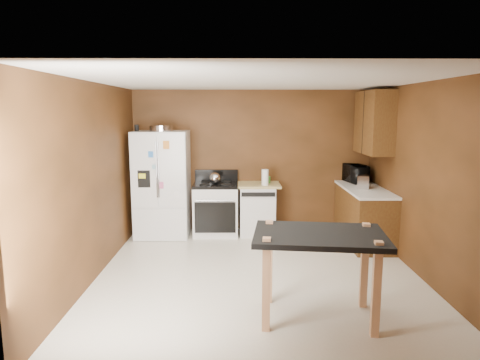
{
  "coord_description": "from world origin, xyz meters",
  "views": [
    {
      "loc": [
        -0.28,
        -5.33,
        2.14
      ],
      "look_at": [
        -0.23,
        0.85,
        1.13
      ],
      "focal_mm": 32.0,
      "sensor_mm": 36.0,
      "label": 1
    }
  ],
  "objects_px": {
    "paper_towel": "(265,177)",
    "pen_cup": "(137,128)",
    "green_canister": "(268,180)",
    "dishwasher": "(257,208)",
    "gas_range": "(216,208)",
    "kettle": "(215,178)",
    "island": "(319,246)",
    "microwave": "(356,174)",
    "roasting_pan": "(161,128)",
    "refrigerator": "(162,184)",
    "toaster": "(363,182)"
  },
  "relations": [
    {
      "from": "roasting_pan",
      "to": "refrigerator",
      "type": "relative_size",
      "value": 0.22
    },
    {
      "from": "paper_towel",
      "to": "gas_range",
      "type": "relative_size",
      "value": 0.24
    },
    {
      "from": "green_canister",
      "to": "dishwasher",
      "type": "distance_m",
      "value": 0.53
    },
    {
      "from": "roasting_pan",
      "to": "refrigerator",
      "type": "height_order",
      "value": "roasting_pan"
    },
    {
      "from": "microwave",
      "to": "dishwasher",
      "type": "xyz_separation_m",
      "value": [
        -1.72,
        -0.08,
        -0.59
      ]
    },
    {
      "from": "microwave",
      "to": "paper_towel",
      "type": "bearing_deg",
      "value": 86.21
    },
    {
      "from": "refrigerator",
      "to": "dishwasher",
      "type": "distance_m",
      "value": 1.69
    },
    {
      "from": "kettle",
      "to": "refrigerator",
      "type": "xyz_separation_m",
      "value": [
        -0.9,
        -0.01,
        -0.1
      ]
    },
    {
      "from": "pen_cup",
      "to": "gas_range",
      "type": "bearing_deg",
      "value": 5.62
    },
    {
      "from": "pen_cup",
      "to": "refrigerator",
      "type": "height_order",
      "value": "pen_cup"
    },
    {
      "from": "pen_cup",
      "to": "toaster",
      "type": "height_order",
      "value": "pen_cup"
    },
    {
      "from": "roasting_pan",
      "to": "microwave",
      "type": "xyz_separation_m",
      "value": [
        3.33,
        0.2,
        -0.81
      ]
    },
    {
      "from": "refrigerator",
      "to": "paper_towel",
      "type": "bearing_deg",
      "value": -2.21
    },
    {
      "from": "gas_range",
      "to": "dishwasher",
      "type": "relative_size",
      "value": 1.24
    },
    {
      "from": "toaster",
      "to": "refrigerator",
      "type": "height_order",
      "value": "refrigerator"
    },
    {
      "from": "paper_towel",
      "to": "green_canister",
      "type": "height_order",
      "value": "paper_towel"
    },
    {
      "from": "pen_cup",
      "to": "green_canister",
      "type": "xyz_separation_m",
      "value": [
        2.2,
        0.24,
        -0.91
      ]
    },
    {
      "from": "kettle",
      "to": "dishwasher",
      "type": "relative_size",
      "value": 0.22
    },
    {
      "from": "roasting_pan",
      "to": "pen_cup",
      "type": "distance_m",
      "value": 0.41
    },
    {
      "from": "paper_towel",
      "to": "gas_range",
      "type": "distance_m",
      "value": 1.02
    },
    {
      "from": "island",
      "to": "green_canister",
      "type": "bearing_deg",
      "value": 95.29
    },
    {
      "from": "pen_cup",
      "to": "dishwasher",
      "type": "distance_m",
      "value": 2.46
    },
    {
      "from": "gas_range",
      "to": "dishwasher",
      "type": "height_order",
      "value": "gas_range"
    },
    {
      "from": "refrigerator",
      "to": "microwave",
      "type": "bearing_deg",
      "value": 2.86
    },
    {
      "from": "green_canister",
      "to": "microwave",
      "type": "xyz_separation_m",
      "value": [
        1.54,
        -0.01,
        0.09
      ]
    },
    {
      "from": "roasting_pan",
      "to": "toaster",
      "type": "xyz_separation_m",
      "value": [
        3.29,
        -0.37,
        -0.84
      ]
    },
    {
      "from": "dishwasher",
      "to": "refrigerator",
      "type": "bearing_deg",
      "value": -177.01
    },
    {
      "from": "kettle",
      "to": "toaster",
      "type": "distance_m",
      "value": 2.45
    },
    {
      "from": "microwave",
      "to": "island",
      "type": "bearing_deg",
      "value": 146.51
    },
    {
      "from": "island",
      "to": "roasting_pan",
      "type": "bearing_deg",
      "value": 125.02
    },
    {
      "from": "dishwasher",
      "to": "kettle",
      "type": "bearing_deg",
      "value": -173.81
    },
    {
      "from": "roasting_pan",
      "to": "island",
      "type": "distance_m",
      "value": 3.79
    },
    {
      "from": "island",
      "to": "refrigerator",
      "type": "bearing_deg",
      "value": 124.95
    },
    {
      "from": "gas_range",
      "to": "island",
      "type": "bearing_deg",
      "value": -68.73
    },
    {
      "from": "pen_cup",
      "to": "refrigerator",
      "type": "bearing_deg",
      "value": 9.86
    },
    {
      "from": "refrigerator",
      "to": "dishwasher",
      "type": "height_order",
      "value": "refrigerator"
    },
    {
      "from": "kettle",
      "to": "island",
      "type": "distance_m",
      "value": 3.26
    },
    {
      "from": "pen_cup",
      "to": "kettle",
      "type": "bearing_deg",
      "value": 3.23
    },
    {
      "from": "gas_range",
      "to": "microwave",
      "type": "bearing_deg",
      "value": 2.5
    },
    {
      "from": "kettle",
      "to": "microwave",
      "type": "bearing_deg",
      "value": 3.77
    },
    {
      "from": "roasting_pan",
      "to": "green_canister",
      "type": "distance_m",
      "value": 2.02
    },
    {
      "from": "kettle",
      "to": "dishwasher",
      "type": "bearing_deg",
      "value": 6.19
    },
    {
      "from": "island",
      "to": "microwave",
      "type": "bearing_deg",
      "value": 68.64
    },
    {
      "from": "pen_cup",
      "to": "paper_towel",
      "type": "relative_size",
      "value": 0.4
    },
    {
      "from": "microwave",
      "to": "toaster",
      "type": "bearing_deg",
      "value": 163.91
    },
    {
      "from": "pen_cup",
      "to": "dishwasher",
      "type": "relative_size",
      "value": 0.12
    },
    {
      "from": "pen_cup",
      "to": "toaster",
      "type": "bearing_deg",
      "value": -5.19
    },
    {
      "from": "paper_towel",
      "to": "pen_cup",
      "type": "bearing_deg",
      "value": 179.98
    },
    {
      "from": "pen_cup",
      "to": "dishwasher",
      "type": "height_order",
      "value": "pen_cup"
    },
    {
      "from": "refrigerator",
      "to": "dishwasher",
      "type": "relative_size",
      "value": 2.02
    }
  ]
}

